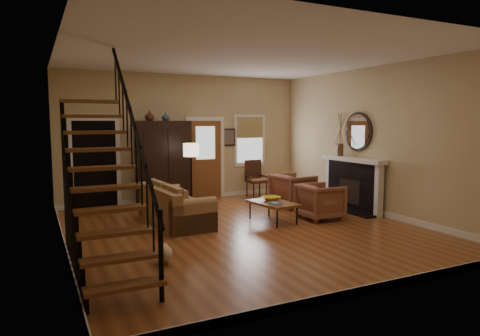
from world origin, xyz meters
name	(u,v)px	position (x,y,z in m)	size (l,w,h in m)	color
room	(193,147)	(-0.41, 1.76, 1.51)	(7.00, 7.33, 3.30)	#965026
staircase	(104,157)	(-2.78, -1.30, 1.60)	(0.94, 2.80, 3.20)	brown
fireplace	(354,179)	(3.13, 0.50, 0.74)	(0.33, 1.95, 2.30)	black
armoire	(163,163)	(-0.70, 3.15, 1.05)	(1.30, 0.60, 2.10)	black
vase_a	(150,116)	(-1.05, 3.05, 2.22)	(0.24, 0.24, 0.25)	#4C2619
vase_b	(166,116)	(-0.65, 3.05, 2.21)	(0.20, 0.20, 0.21)	#334C60
sofa	(175,205)	(-1.08, 0.98, 0.38)	(0.89, 2.06, 0.77)	#9C7247
coffee_table	(273,212)	(0.80, 0.28, 0.21)	(0.63, 1.09, 0.42)	brown
bowl	(271,198)	(0.85, 0.43, 0.46)	(0.37, 0.37, 0.09)	gold
books	(275,204)	(0.68, -0.02, 0.44)	(0.20, 0.27, 0.05)	beige
armchair_left	(320,201)	(1.85, 0.06, 0.38)	(0.81, 0.83, 0.76)	brown
armchair_right	(293,190)	(2.05, 1.45, 0.40)	(0.86, 0.89, 0.81)	brown
floor_lamp	(191,177)	(-0.35, 2.07, 0.79)	(0.36, 0.36, 1.58)	black
side_chair	(257,179)	(1.85, 2.95, 0.51)	(0.54, 0.54, 1.02)	#3C2013
dog	(165,254)	(-1.97, -1.32, 0.14)	(0.23, 0.39, 0.28)	beige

